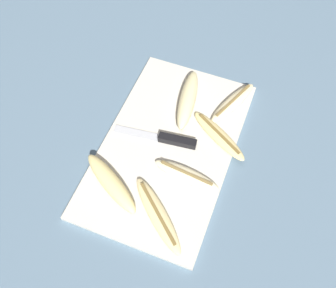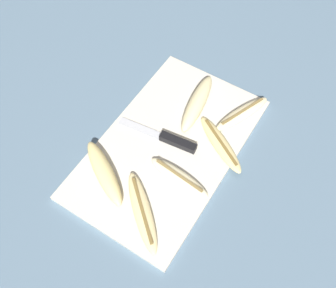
{
  "view_description": "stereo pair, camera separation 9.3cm",
  "coord_description": "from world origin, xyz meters",
  "px_view_note": "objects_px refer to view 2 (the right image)",
  "views": [
    {
      "loc": [
        -0.45,
        -0.18,
        0.82
      ],
      "look_at": [
        0.0,
        0.0,
        0.02
      ],
      "focal_mm": 42.0,
      "sensor_mm": 36.0,
      "label": 1
    },
    {
      "loc": [
        -0.41,
        -0.26,
        0.82
      ],
      "look_at": [
        0.0,
        0.0,
        0.02
      ],
      "focal_mm": 42.0,
      "sensor_mm": 36.0,
      "label": 2
    }
  ],
  "objects_px": {
    "knife": "(171,140)",
    "banana_golden_short": "(104,172)",
    "banana_pale_long": "(179,178)",
    "banana_mellow_near": "(142,212)",
    "banana_spotted_left": "(220,144)",
    "banana_cream_curved": "(242,114)",
    "banana_soft_right": "(196,102)"
  },
  "relations": [
    {
      "from": "knife",
      "to": "banana_mellow_near",
      "type": "distance_m",
      "value": 0.19
    },
    {
      "from": "banana_soft_right",
      "to": "knife",
      "type": "bearing_deg",
      "value": -178.6
    },
    {
      "from": "knife",
      "to": "banana_pale_long",
      "type": "relative_size",
      "value": 1.28
    },
    {
      "from": "banana_pale_long",
      "to": "banana_cream_curved",
      "type": "bearing_deg",
      "value": -9.58
    },
    {
      "from": "banana_mellow_near",
      "to": "banana_spotted_left",
      "type": "distance_m",
      "value": 0.25
    },
    {
      "from": "banana_pale_long",
      "to": "banana_golden_short",
      "type": "height_order",
      "value": "banana_golden_short"
    },
    {
      "from": "banana_pale_long",
      "to": "banana_golden_short",
      "type": "distance_m",
      "value": 0.17
    },
    {
      "from": "banana_soft_right",
      "to": "banana_spotted_left",
      "type": "height_order",
      "value": "banana_soft_right"
    },
    {
      "from": "banana_cream_curved",
      "to": "banana_golden_short",
      "type": "height_order",
      "value": "banana_golden_short"
    },
    {
      "from": "knife",
      "to": "banana_spotted_left",
      "type": "xyz_separation_m",
      "value": [
        0.05,
        -0.11,
        0.0
      ]
    },
    {
      "from": "knife",
      "to": "banana_pale_long",
      "type": "xyz_separation_m",
      "value": [
        -0.08,
        -0.07,
        0.0
      ]
    },
    {
      "from": "banana_cream_curved",
      "to": "banana_golden_short",
      "type": "relative_size",
      "value": 0.94
    },
    {
      "from": "banana_spotted_left",
      "to": "banana_pale_long",
      "type": "bearing_deg",
      "value": 164.05
    },
    {
      "from": "banana_mellow_near",
      "to": "banana_spotted_left",
      "type": "xyz_separation_m",
      "value": [
        0.24,
        -0.06,
        -0.0
      ]
    },
    {
      "from": "knife",
      "to": "banana_spotted_left",
      "type": "height_order",
      "value": "banana_spotted_left"
    },
    {
      "from": "knife",
      "to": "banana_golden_short",
      "type": "bearing_deg",
      "value": 146.96
    },
    {
      "from": "banana_pale_long",
      "to": "banana_cream_curved",
      "type": "relative_size",
      "value": 0.97
    },
    {
      "from": "banana_spotted_left",
      "to": "knife",
      "type": "bearing_deg",
      "value": 115.76
    },
    {
      "from": "banana_cream_curved",
      "to": "banana_mellow_near",
      "type": "relative_size",
      "value": 0.96
    },
    {
      "from": "banana_cream_curved",
      "to": "banana_soft_right",
      "type": "bearing_deg",
      "value": 108.09
    },
    {
      "from": "banana_mellow_near",
      "to": "banana_golden_short",
      "type": "relative_size",
      "value": 0.98
    },
    {
      "from": "banana_golden_short",
      "to": "banana_spotted_left",
      "type": "distance_m",
      "value": 0.28
    },
    {
      "from": "banana_mellow_near",
      "to": "banana_spotted_left",
      "type": "bearing_deg",
      "value": -14.4
    },
    {
      "from": "knife",
      "to": "banana_golden_short",
      "type": "distance_m",
      "value": 0.18
    },
    {
      "from": "banana_mellow_near",
      "to": "banana_soft_right",
      "type": "xyz_separation_m",
      "value": [
        0.31,
        0.05,
        0.01
      ]
    },
    {
      "from": "banana_golden_short",
      "to": "banana_spotted_left",
      "type": "height_order",
      "value": "banana_golden_short"
    },
    {
      "from": "banana_pale_long",
      "to": "banana_soft_right",
      "type": "bearing_deg",
      "value": 20.23
    },
    {
      "from": "banana_golden_short",
      "to": "banana_spotted_left",
      "type": "relative_size",
      "value": 1.04
    },
    {
      "from": "banana_mellow_near",
      "to": "knife",
      "type": "bearing_deg",
      "value": 13.53
    },
    {
      "from": "banana_mellow_near",
      "to": "banana_cream_curved",
      "type": "bearing_deg",
      "value": -10.55
    },
    {
      "from": "banana_mellow_near",
      "to": "banana_soft_right",
      "type": "bearing_deg",
      "value": 8.85
    },
    {
      "from": "banana_mellow_near",
      "to": "banana_pale_long",
      "type": "bearing_deg",
      "value": -12.58
    }
  ]
}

